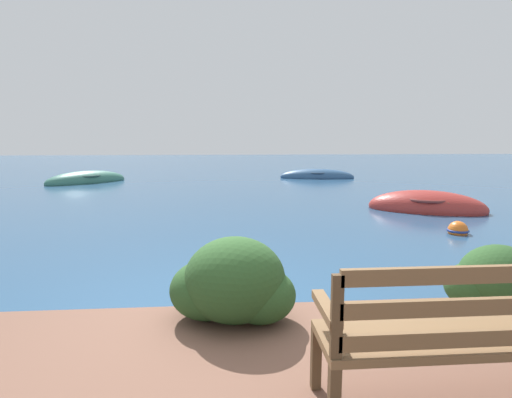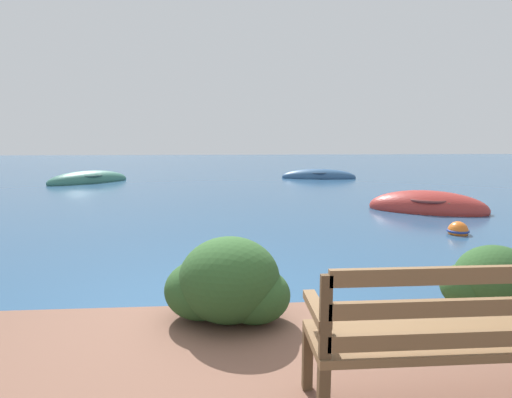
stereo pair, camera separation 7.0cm
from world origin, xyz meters
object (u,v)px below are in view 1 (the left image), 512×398
rowboat_mid (87,181)px  rowboat_far (317,177)px  park_bench (465,331)px  mooring_buoy (458,230)px  rowboat_nearest (426,208)px

rowboat_mid → rowboat_far: rowboat_mid is taller
park_bench → rowboat_mid: bearing=111.7°
rowboat_far → mooring_buoy: (0.26, -10.60, 0.00)m
rowboat_nearest → rowboat_mid: bearing=172.2°
rowboat_far → rowboat_mid: bearing=15.0°
rowboat_far → mooring_buoy: 10.60m
rowboat_mid → rowboat_far: 9.80m
rowboat_far → mooring_buoy: size_ratio=8.62×
rowboat_nearest → rowboat_far: rowboat_nearest is taller
park_bench → rowboat_nearest: 8.27m
park_bench → rowboat_mid: park_bench is taller
rowboat_nearest → mooring_buoy: bearing=-78.1°
rowboat_mid → rowboat_nearest: bearing=102.8°
rowboat_nearest → rowboat_far: bearing=122.2°
rowboat_far → park_bench: bearing=88.8°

